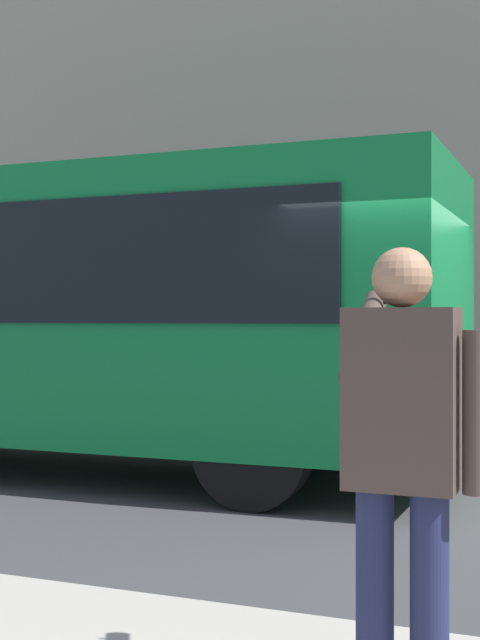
% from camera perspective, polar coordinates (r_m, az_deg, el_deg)
% --- Properties ---
extents(ground_plane, '(60.00, 60.00, 0.00)m').
position_cam_1_polar(ground_plane, '(7.83, 13.82, -11.62)').
color(ground_plane, '#38383A').
extents(red_bus, '(9.05, 2.54, 3.08)m').
position_cam_1_polar(red_bus, '(9.72, -13.64, 0.64)').
color(red_bus, '#0F7238').
rests_on(red_bus, ground_plane).
extents(pedestrian_photographer, '(0.53, 0.52, 1.70)m').
position_cam_1_polar(pedestrian_photographer, '(3.29, 10.53, -7.77)').
color(pedestrian_photographer, '#1E2347').
rests_on(pedestrian_photographer, sidewalk_curb).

